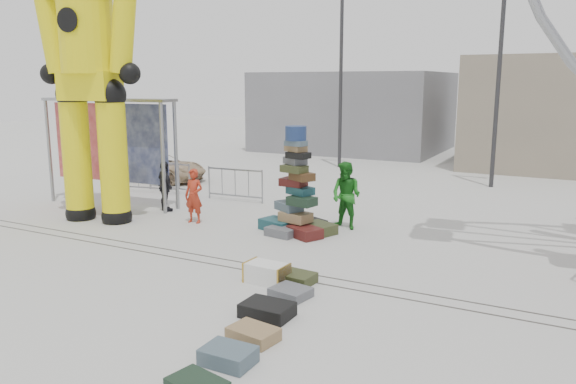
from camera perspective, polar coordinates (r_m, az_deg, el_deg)
The scene contains 22 objects.
ground at distance 11.37m, azimuth -5.49°, elevation -8.87°, with size 90.00×90.00×0.00m, color #9E9E99.
track_line_near at distance 11.84m, azimuth -3.89°, elevation -8.00°, with size 40.00×0.04×0.01m, color #47443F.
track_line_far at distance 12.16m, azimuth -2.89°, elevation -7.46°, with size 40.00×0.04×0.01m, color #47443F.
building_left at distance 33.16m, azimuth 6.78°, elevation 8.14°, with size 10.00×8.00×4.40m, color gray.
lamp_post_right at distance 22.09m, azimuth 20.94°, elevation 11.97°, with size 1.41×0.25×8.00m.
lamp_post_left at distance 25.85m, azimuth 5.60°, elevation 12.41°, with size 1.41×0.25×8.00m.
suitcase_tower at distance 14.61m, azimuth 0.90°, elevation -1.13°, with size 2.15×1.78×2.78m.
crash_test_dummy at distance 16.44m, azimuth -19.60°, elevation 12.10°, with size 3.29×1.44×8.23m.
banner_scaffold at distance 18.52m, azimuth -17.73°, elevation 6.46°, with size 4.72×1.15×3.38m.
steamer_trunk at distance 11.11m, azimuth -2.17°, elevation -8.23°, with size 0.84×0.48×0.39m, color silver.
row_case_0 at distance 11.12m, azimuth 0.89°, elevation -8.72°, with size 0.68×0.55×0.20m, color #394020.
row_case_1 at distance 10.44m, azimuth 0.28°, elevation -10.16°, with size 0.68×0.57×0.18m, color slate.
row_case_2 at distance 9.62m, azimuth -2.12°, elevation -11.87°, with size 0.84×0.60×0.24m, color black.
row_case_3 at distance 8.84m, azimuth -3.54°, elevation -14.19°, with size 0.73×0.51×0.20m, color #94744B.
row_case_4 at distance 8.20m, azimuth -6.09°, elevation -16.21°, with size 0.72×0.54×0.24m, color #4B5F6B.
barricade_dummy_a at distance 20.45m, azimuth -13.76°, elevation 1.44°, with size 2.00×0.10×1.10m, color gray, non-canonical shape.
barricade_dummy_b at distance 20.44m, azimuth -12.01°, elevation 1.51°, with size 2.00×0.10×1.10m, color gray, non-canonical shape.
barricade_dummy_c at distance 18.59m, azimuth -5.39°, elevation 0.76°, with size 2.00×0.10×1.10m, color gray, non-canonical shape.
pedestrian_red at distance 15.81m, azimuth -9.53°, elevation -0.40°, with size 0.56×0.36×1.52m, color #A22A17.
pedestrian_green at distance 15.02m, azimuth 5.93°, elevation -0.35°, with size 0.88×0.68×1.81m, color #1A6B1A.
pedestrian_black at distance 17.39m, azimuth -12.38°, elevation 0.55°, with size 0.90×0.37×1.53m, color black.
parked_suv at distance 22.95m, azimuth -12.98°, elevation 2.46°, with size 1.77×3.85×1.07m, color tan.
Camera 1 is at (5.91, -8.90, 3.88)m, focal length 35.00 mm.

